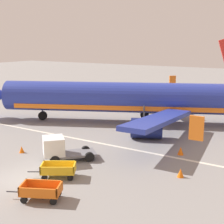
# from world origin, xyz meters

# --- Properties ---
(ground_plane) EXTENTS (220.00, 220.00, 0.00)m
(ground_plane) POSITION_xyz_m (0.00, 0.00, 0.00)
(ground_plane) COLOR gray
(apron_stripe) EXTENTS (120.00, 0.36, 0.01)m
(apron_stripe) POSITION_xyz_m (0.00, 10.23, 0.01)
(apron_stripe) COLOR silver
(apron_stripe) RESTS_ON ground
(airplane) EXTENTS (35.56, 29.20, 11.34)m
(airplane) POSITION_xyz_m (-1.06, 19.39, 3.05)
(airplane) COLOR #28389E
(airplane) RESTS_ON ground
(baggage_cart_nearest) EXTENTS (3.53, 2.34, 1.07)m
(baggage_cart_nearest) POSITION_xyz_m (3.51, -1.50, 0.60)
(baggage_cart_nearest) COLOR orange
(baggage_cart_nearest) RESTS_ON ground
(baggage_cart_second_in_row) EXTENTS (3.42, 2.49, 1.07)m
(baggage_cart_second_in_row) POSITION_xyz_m (2.17, 1.73, 0.60)
(baggage_cart_second_in_row) COLOR gold
(baggage_cart_second_in_row) RESTS_ON ground
(service_truck_beside_carts) EXTENTS (4.37, 4.50, 2.10)m
(service_truck_beside_carts) POSITION_xyz_m (-0.02, 4.45, 1.10)
(service_truck_beside_carts) COLOR slate
(service_truck_beside_carts) RESTS_ON ground
(traffic_cone_near_plane) EXTENTS (0.46, 0.46, 0.61)m
(traffic_cone_near_plane) POSITION_xyz_m (-4.32, 4.21, 0.30)
(traffic_cone_near_plane) COLOR orange
(traffic_cone_near_plane) RESTS_ON ground
(traffic_cone_mid_apron) EXTENTS (0.54, 0.54, 0.71)m
(traffic_cone_mid_apron) POSITION_xyz_m (8.16, 11.25, 0.35)
(traffic_cone_mid_apron) COLOR orange
(traffic_cone_mid_apron) RESTS_ON ground
(traffic_cone_by_carts) EXTENTS (0.51, 0.51, 0.67)m
(traffic_cone_by_carts) POSITION_xyz_m (9.86, 6.54, 0.33)
(traffic_cone_by_carts) COLOR orange
(traffic_cone_by_carts) RESTS_ON ground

